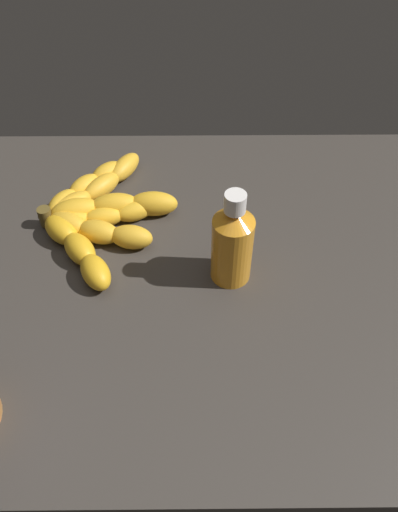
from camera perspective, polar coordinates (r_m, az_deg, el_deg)
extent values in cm
cube|color=#38332D|center=(71.65, -0.91, -1.98)|extent=(81.30, 63.15, 3.04)
ellipsoid|color=gold|center=(75.53, -15.39, 2.86)|extent=(7.02, 7.04, 3.62)
ellipsoid|color=gold|center=(72.16, -13.38, 0.75)|extent=(6.69, 7.23, 3.62)
ellipsoid|color=gold|center=(68.84, -11.67, -1.82)|extent=(6.23, 7.28, 3.62)
ellipsoid|color=gold|center=(76.25, -14.62, 3.53)|extent=(7.08, 5.68, 3.51)
ellipsoid|color=gold|center=(74.07, -11.33, 2.70)|extent=(6.93, 5.09, 3.51)
ellipsoid|color=gold|center=(72.57, -7.69, 2.15)|extent=(6.66, 4.41, 3.51)
ellipsoid|color=gold|center=(77.36, -14.26, 4.13)|extent=(6.07, 3.23, 2.98)
ellipsoid|color=gold|center=(76.57, -10.78, 4.36)|extent=(6.36, 3.93, 2.98)
ellipsoid|color=gold|center=(76.81, -7.31, 5.08)|extent=(6.63, 4.96, 2.98)
ellipsoid|color=gold|center=(77.93, -13.85, 5.02)|extent=(8.11, 5.55, 3.76)
ellipsoid|color=gold|center=(77.62, -9.55, 5.70)|extent=(7.80, 4.66, 3.76)
ellipsoid|color=gold|center=(77.15, -5.19, 5.94)|extent=(7.43, 3.85, 3.76)
ellipsoid|color=gold|center=(79.56, -14.27, 5.69)|extent=(7.65, 7.16, 3.17)
ellipsoid|color=gold|center=(81.78, -11.01, 7.75)|extent=(7.08, 7.70, 3.17)
ellipsoid|color=gold|center=(85.01, -8.44, 9.94)|extent=(6.25, 7.97, 3.17)
ellipsoid|color=gold|center=(80.18, -15.16, 5.87)|extent=(5.85, 6.71, 3.21)
ellipsoid|color=gold|center=(82.34, -12.84, 7.72)|extent=(6.25, 6.59, 3.21)
ellipsoid|color=gold|center=(84.29, -10.32, 9.29)|extent=(6.53, 6.34, 3.21)
cylinder|color=brown|center=(78.28, -17.04, 4.30)|extent=(2.00, 2.00, 3.00)
cylinder|color=orange|center=(65.92, 3.75, 0.76)|extent=(5.46, 5.46, 10.10)
cone|color=orange|center=(61.66, 4.02, 4.54)|extent=(5.46, 5.46, 1.88)
cylinder|color=white|center=(60.16, 4.13, 6.06)|extent=(2.71, 2.71, 2.53)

